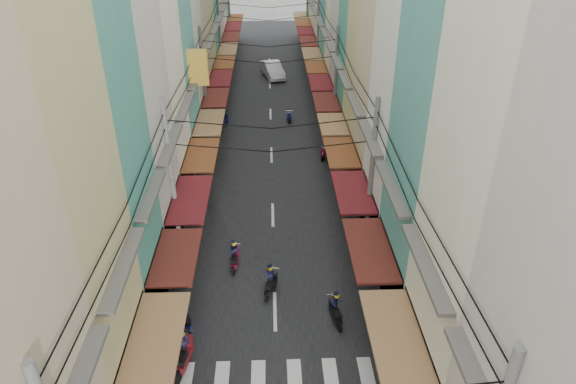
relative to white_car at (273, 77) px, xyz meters
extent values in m
plane|color=#63635F|center=(-0.32, -32.38, 0.00)|extent=(160.00, 160.00, 0.00)
cube|color=black|center=(-0.32, -12.38, 0.01)|extent=(10.00, 80.00, 0.02)
cube|color=slate|center=(-6.82, -12.38, 0.03)|extent=(3.00, 80.00, 0.06)
cube|color=slate|center=(6.18, -12.38, 0.03)|extent=(3.00, 80.00, 0.06)
cube|color=silver|center=(0.38, -38.38, 0.03)|extent=(0.55, 2.40, 0.01)
cube|color=silver|center=(1.78, -38.38, 0.03)|extent=(0.55, 2.40, 0.01)
cube|color=silver|center=(3.18, -38.38, 0.03)|extent=(0.55, 2.40, 0.01)
cube|color=tan|center=(-8.32, -38.65, 7.90)|extent=(6.00, 4.70, 15.81)
cube|color=black|center=(-5.92, -38.65, 1.60)|extent=(1.20, 4.52, 3.20)
cube|color=#946943|center=(-4.42, -38.65, 3.00)|extent=(1.80, 4.33, 0.12)
cube|color=#595651|center=(-5.07, -38.65, 6.00)|extent=(0.50, 4.23, 0.15)
cube|color=teal|center=(-8.32, -34.14, 9.62)|extent=(6.00, 4.30, 19.25)
cube|color=black|center=(-5.92, -34.14, 1.60)|extent=(1.20, 4.13, 3.20)
cube|color=#561F18|center=(-4.42, -34.14, 3.00)|extent=(1.80, 3.96, 0.12)
cube|color=#595651|center=(-5.07, -34.14, 6.00)|extent=(0.50, 3.87, 0.15)
cube|color=beige|center=(-8.32, -29.42, 10.47)|extent=(6.00, 5.14, 20.93)
cube|color=black|center=(-5.92, -29.42, 1.60)|extent=(1.20, 4.94, 3.20)
cube|color=#5C171B|center=(-4.42, -29.42, 3.00)|extent=(1.80, 4.73, 0.12)
cube|color=#595651|center=(-5.07, -29.42, 6.00)|extent=(0.50, 4.63, 0.15)
cube|color=#EEE7CA|center=(-8.32, -24.38, 8.72)|extent=(6.00, 4.95, 17.43)
cube|color=black|center=(-5.92, -24.38, 1.60)|extent=(1.20, 4.75, 3.20)
cube|color=brown|center=(-4.42, -24.38, 3.00)|extent=(1.80, 4.56, 0.12)
cube|color=#595651|center=(-5.07, -24.38, 6.00)|extent=(0.50, 4.46, 0.15)
cube|color=teal|center=(-8.32, -19.40, 8.16)|extent=(6.00, 4.99, 16.32)
cube|color=black|center=(-5.92, -19.40, 1.60)|extent=(1.20, 4.80, 3.20)
cube|color=#946943|center=(-4.42, -19.40, 3.00)|extent=(1.80, 4.60, 0.12)
cube|color=#595651|center=(-5.07, -19.40, 6.00)|extent=(0.50, 4.50, 0.15)
cube|color=black|center=(-5.92, -14.58, 1.60)|extent=(1.20, 4.46, 3.20)
cube|color=#561F18|center=(-4.42, -14.58, 3.00)|extent=(1.80, 4.27, 0.12)
cube|color=#595651|center=(-5.07, -14.58, 6.00)|extent=(0.50, 4.18, 0.15)
cube|color=black|center=(-5.92, -9.81, 1.60)|extent=(1.20, 4.70, 3.20)
cube|color=#5C171B|center=(-4.42, -9.81, 3.00)|extent=(1.80, 4.50, 0.12)
cube|color=#595651|center=(-5.07, -9.81, 6.00)|extent=(0.50, 4.40, 0.15)
cube|color=black|center=(-5.92, -5.11, 1.60)|extent=(1.20, 4.34, 3.20)
cube|color=brown|center=(-4.42, -5.11, 3.00)|extent=(1.80, 4.16, 0.12)
cube|color=#595651|center=(-5.07, -5.11, 6.00)|extent=(0.50, 4.07, 0.15)
cube|color=black|center=(-5.92, -0.25, 1.60)|extent=(1.20, 4.99, 3.20)
cube|color=#946943|center=(-4.42, -0.25, 3.00)|extent=(1.80, 4.78, 0.12)
cube|color=#595651|center=(-5.07, -0.25, 6.00)|extent=(0.50, 4.68, 0.15)
cube|color=black|center=(-5.92, 4.82, 1.60)|extent=(1.20, 4.74, 3.20)
cube|color=#561F18|center=(-4.42, 4.82, 3.00)|extent=(1.80, 4.55, 0.12)
cube|color=#595651|center=(-5.07, 4.82, 6.00)|extent=(0.50, 4.45, 0.15)
cube|color=black|center=(-5.92, 9.77, 1.60)|extent=(1.20, 4.76, 3.20)
cube|color=#5C171B|center=(-4.42, 9.77, 3.00)|extent=(1.80, 4.56, 0.12)
cube|color=#595651|center=(-5.07, 9.77, 6.00)|extent=(0.50, 4.46, 0.15)
cube|color=black|center=(-5.92, 14.77, 1.60)|extent=(1.20, 4.84, 3.20)
cube|color=brown|center=(-4.42, 14.77, 3.00)|extent=(1.80, 4.64, 0.12)
cube|color=#513D12|center=(-4.72, -20.38, 7.00)|extent=(1.20, 0.40, 2.20)
cube|color=#EEE7CA|center=(7.68, -38.93, 11.19)|extent=(6.00, 4.97, 22.38)
cube|color=black|center=(5.28, -38.93, 1.60)|extent=(1.20, 4.78, 3.20)
cube|color=#946943|center=(3.78, -38.93, 3.00)|extent=(1.80, 4.58, 0.12)
cube|color=#595651|center=(4.43, -38.93, 6.00)|extent=(0.50, 4.48, 0.15)
cube|color=teal|center=(7.68, -33.93, 7.54)|extent=(6.00, 5.03, 15.08)
cube|color=black|center=(5.28, -33.93, 1.60)|extent=(1.20, 4.83, 3.20)
cube|color=#561F18|center=(3.78, -33.93, 3.00)|extent=(1.80, 4.63, 0.12)
cube|color=#595651|center=(4.43, -33.93, 6.00)|extent=(0.50, 4.53, 0.15)
cube|color=silver|center=(7.68, -29.02, 10.83)|extent=(6.00, 4.79, 21.66)
cube|color=black|center=(5.28, -29.02, 1.60)|extent=(1.20, 4.60, 3.20)
cube|color=#5C171B|center=(3.78, -29.02, 3.00)|extent=(1.80, 4.41, 0.12)
cube|color=#595651|center=(4.43, -29.02, 6.00)|extent=(0.50, 4.31, 0.15)
cube|color=#C9B28E|center=(7.68, -24.36, 10.37)|extent=(6.00, 4.52, 20.74)
cube|color=black|center=(5.28, -24.36, 1.60)|extent=(1.20, 4.34, 3.20)
cube|color=brown|center=(3.78, -24.36, 3.00)|extent=(1.80, 4.16, 0.12)
cube|color=#595651|center=(4.43, -24.36, 6.00)|extent=(0.50, 4.07, 0.15)
cube|color=tan|center=(7.68, -20.03, 7.06)|extent=(6.00, 4.12, 14.13)
cube|color=black|center=(5.28, -20.03, 1.60)|extent=(1.20, 3.96, 3.20)
cube|color=#946943|center=(3.78, -20.03, 3.00)|extent=(1.80, 3.79, 0.12)
cube|color=#595651|center=(4.43, -20.03, 6.00)|extent=(0.50, 3.71, 0.15)
cube|color=teal|center=(7.68, -15.77, 8.84)|extent=(6.00, 4.40, 17.68)
cube|color=black|center=(5.28, -15.77, 1.60)|extent=(1.20, 4.23, 3.20)
cube|color=#561F18|center=(3.78, -15.77, 3.00)|extent=(1.80, 4.05, 0.12)
cube|color=#595651|center=(4.43, -15.77, 6.00)|extent=(0.50, 3.96, 0.15)
cube|color=black|center=(5.28, -11.25, 1.60)|extent=(1.20, 4.45, 3.20)
cube|color=#5C171B|center=(3.78, -11.25, 3.00)|extent=(1.80, 4.26, 0.12)
cube|color=#595651|center=(4.43, -11.25, 6.00)|extent=(0.50, 4.17, 0.15)
cube|color=black|center=(5.28, -6.93, 1.60)|extent=(1.20, 3.84, 3.20)
cube|color=brown|center=(3.78, -6.93, 3.00)|extent=(1.80, 3.68, 0.12)
cube|color=#595651|center=(4.43, -6.93, 6.00)|extent=(0.50, 3.60, 0.15)
cube|color=black|center=(5.28, -2.43, 1.60)|extent=(1.20, 4.81, 3.20)
cube|color=#946943|center=(3.78, -2.43, 3.00)|extent=(1.80, 4.61, 0.12)
cube|color=#595651|center=(4.43, -2.43, 6.00)|extent=(0.50, 4.51, 0.15)
cube|color=black|center=(5.28, 2.58, 1.60)|extent=(1.20, 4.80, 3.20)
cube|color=#561F18|center=(3.78, 2.58, 3.00)|extent=(1.80, 4.60, 0.12)
cube|color=#595651|center=(4.43, 2.58, 6.00)|extent=(0.50, 4.50, 0.15)
cube|color=black|center=(5.28, 7.24, 1.60)|extent=(1.20, 4.15, 3.20)
cube|color=#5C171B|center=(3.78, 7.24, 3.00)|extent=(1.80, 3.97, 0.12)
cube|color=#595651|center=(4.43, 7.24, 6.00)|extent=(0.50, 3.89, 0.15)
cube|color=black|center=(5.28, 11.56, 1.60)|extent=(1.20, 4.16, 3.20)
cube|color=brown|center=(3.78, 11.56, 3.00)|extent=(1.80, 3.99, 0.12)
cube|color=black|center=(5.28, 16.17, 1.60)|extent=(1.20, 4.68, 3.20)
cube|color=#946943|center=(3.78, 16.17, 3.00)|extent=(1.80, 4.49, 0.12)
cylinder|color=slate|center=(-5.22, -29.38, 4.10)|extent=(0.26, 0.26, 8.20)
cylinder|color=slate|center=(4.58, -29.38, 4.10)|extent=(0.26, 0.26, 8.20)
cylinder|color=slate|center=(-5.22, -14.38, 4.10)|extent=(0.26, 0.26, 8.20)
cylinder|color=slate|center=(4.58, -14.38, 4.10)|extent=(0.26, 0.26, 8.20)
cylinder|color=slate|center=(-5.22, 0.62, 4.10)|extent=(0.26, 0.26, 8.20)
cylinder|color=slate|center=(4.58, 0.62, 4.10)|extent=(0.26, 0.26, 8.20)
cylinder|color=slate|center=(-5.22, 15.62, 4.10)|extent=(0.26, 0.26, 8.20)
cylinder|color=slate|center=(4.58, 15.62, 4.10)|extent=(0.26, 0.26, 8.20)
imported|color=silver|center=(0.00, 0.00, 0.00)|extent=(5.79, 3.34, 1.92)
imported|color=black|center=(6.80, -35.33, 0.00)|extent=(1.57, 0.85, 1.02)
cylinder|color=black|center=(-3.90, -36.66, 0.29)|extent=(0.11, 0.57, 0.57)
cylinder|color=black|center=(-3.90, -38.10, 0.29)|extent=(0.11, 0.57, 0.57)
cube|color=maroon|center=(-3.90, -37.38, 0.46)|extent=(0.38, 1.27, 0.31)
cube|color=black|center=(-3.90, -37.66, 0.80)|extent=(0.35, 0.61, 0.20)
cube|color=maroon|center=(-3.90, -36.77, 0.72)|extent=(0.33, 0.31, 0.61)
imported|color=#1D1E44|center=(-3.90, -37.38, 0.61)|extent=(0.58, 0.41, 1.47)
sphere|color=gold|center=(-3.90, -37.38, 1.71)|extent=(0.31, 0.31, 0.31)
cylinder|color=black|center=(2.30, -34.51, 0.23)|extent=(0.09, 0.47, 0.47)
cylinder|color=black|center=(2.30, -35.69, 0.23)|extent=(0.09, 0.47, 0.47)
cube|color=black|center=(2.30, -35.10, 0.38)|extent=(0.31, 1.04, 0.25)
cube|color=black|center=(2.30, -35.33, 0.65)|extent=(0.29, 0.50, 0.16)
cube|color=black|center=(2.30, -34.60, 0.59)|extent=(0.27, 0.25, 0.50)
imported|color=#1D1E44|center=(2.30, -35.10, 0.50)|extent=(0.48, 0.34, 1.20)
sphere|color=gold|center=(2.30, -35.10, 1.40)|extent=(0.25, 0.25, 0.25)
cylinder|color=black|center=(-2.24, -30.56, 0.23)|extent=(0.09, 0.46, 0.46)
cylinder|color=black|center=(-2.24, -31.71, 0.23)|extent=(0.09, 0.46, 0.46)
cube|color=maroon|center=(-2.24, -31.14, 0.37)|extent=(0.30, 1.01, 0.25)
cube|color=black|center=(-2.24, -31.36, 0.63)|extent=(0.28, 0.48, 0.16)
cube|color=maroon|center=(-2.24, -30.65, 0.57)|extent=(0.26, 0.25, 0.48)
imported|color=#1D1E44|center=(-2.24, -31.14, 0.48)|extent=(0.46, 0.33, 1.17)
sphere|color=gold|center=(-2.24, -31.14, 1.37)|extent=(0.25, 0.25, 0.25)
cylinder|color=black|center=(3.48, -18.27, 0.25)|extent=(0.10, 0.50, 0.50)
cylinder|color=black|center=(3.48, -19.52, 0.25)|extent=(0.10, 0.50, 0.50)
cube|color=maroon|center=(3.48, -18.89, 0.41)|extent=(0.33, 1.11, 0.27)
cube|color=black|center=(3.48, -19.14, 0.70)|extent=(0.31, 0.53, 0.17)
cube|color=maroon|center=(3.48, -18.36, 0.63)|extent=(0.29, 0.27, 0.53)
cylinder|color=black|center=(-4.12, -12.36, 0.25)|extent=(0.10, 0.50, 0.50)
cylinder|color=black|center=(-4.12, -13.61, 0.25)|extent=(0.10, 0.50, 0.50)
cube|color=#161855|center=(-4.12, -12.98, 0.41)|extent=(0.33, 1.11, 0.27)
cube|color=black|center=(-4.12, -13.23, 0.69)|extent=(0.31, 0.53, 0.17)
cube|color=#161855|center=(-4.12, -12.45, 0.63)|extent=(0.29, 0.27, 0.53)
cylinder|color=black|center=(1.18, -11.23, 0.26)|extent=(0.10, 0.53, 0.53)
cylinder|color=black|center=(1.18, -12.55, 0.26)|extent=(0.10, 0.53, 0.53)
cube|color=#161855|center=(1.18, -11.89, 0.43)|extent=(0.35, 1.17, 0.28)
cube|color=black|center=(1.18, -12.14, 0.73)|extent=(0.33, 0.56, 0.18)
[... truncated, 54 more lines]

